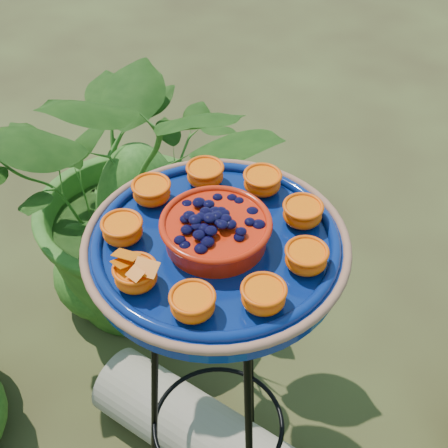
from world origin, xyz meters
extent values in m
torus|color=black|center=(0.14, 0.12, 0.86)|extent=(0.28, 0.28, 0.02)
torus|color=black|center=(0.14, 0.12, 0.30)|extent=(0.35, 0.35, 0.01)
cylinder|color=black|center=(0.12, 0.26, 0.43)|extent=(0.03, 0.09, 0.86)
cylinder|color=black|center=(0.02, 0.03, 0.43)|extent=(0.08, 0.06, 0.86)
cylinder|color=black|center=(0.27, 0.06, 0.43)|extent=(0.08, 0.05, 0.86)
cylinder|color=navy|center=(0.14, 0.12, 0.89)|extent=(0.49, 0.49, 0.04)
torus|color=#9B6346|center=(0.14, 0.12, 0.91)|extent=(0.46, 0.46, 0.02)
torus|color=navy|center=(0.14, 0.12, 0.91)|extent=(0.42, 0.42, 0.02)
cylinder|color=red|center=(0.14, 0.12, 0.93)|extent=(0.19, 0.19, 0.04)
torus|color=red|center=(0.14, 0.12, 0.95)|extent=(0.19, 0.19, 0.01)
ellipsoid|color=black|center=(0.14, 0.12, 0.96)|extent=(0.15, 0.15, 0.03)
ellipsoid|color=#FD5002|center=(0.29, 0.17, 0.93)|extent=(0.07, 0.07, 0.03)
cylinder|color=orange|center=(0.29, 0.17, 0.95)|extent=(0.06, 0.06, 0.01)
ellipsoid|color=#FD5002|center=(0.22, 0.25, 0.93)|extent=(0.07, 0.07, 0.03)
cylinder|color=orange|center=(0.22, 0.25, 0.95)|extent=(0.06, 0.06, 0.01)
ellipsoid|color=#FD5002|center=(0.12, 0.27, 0.93)|extent=(0.07, 0.07, 0.03)
cylinder|color=orange|center=(0.12, 0.27, 0.95)|extent=(0.06, 0.06, 0.01)
ellipsoid|color=#FD5002|center=(0.02, 0.22, 0.93)|extent=(0.07, 0.07, 0.03)
cylinder|color=orange|center=(0.02, 0.22, 0.95)|extent=(0.06, 0.06, 0.01)
ellipsoid|color=#FD5002|center=(-0.02, 0.12, 0.93)|extent=(0.07, 0.07, 0.03)
cylinder|color=orange|center=(-0.02, 0.12, 0.95)|extent=(0.06, 0.06, 0.01)
ellipsoid|color=#FD5002|center=(0.01, 0.02, 0.93)|extent=(0.07, 0.07, 0.03)
cylinder|color=orange|center=(0.01, 0.02, 0.95)|extent=(0.06, 0.06, 0.01)
ellipsoid|color=#FD5002|center=(0.10, -0.04, 0.93)|extent=(0.07, 0.07, 0.03)
cylinder|color=orange|center=(0.10, -0.04, 0.95)|extent=(0.06, 0.06, 0.01)
ellipsoid|color=#FD5002|center=(0.21, -0.02, 0.93)|extent=(0.07, 0.07, 0.03)
cylinder|color=orange|center=(0.21, -0.02, 0.95)|extent=(0.06, 0.06, 0.01)
ellipsoid|color=#FD5002|center=(0.28, 0.06, 0.93)|extent=(0.07, 0.07, 0.03)
cylinder|color=orange|center=(0.28, 0.06, 0.95)|extent=(0.06, 0.06, 0.01)
cylinder|color=black|center=(0.10, -0.04, 0.96)|extent=(0.02, 0.03, 0.00)
cube|color=#E15304|center=(0.08, -0.03, 0.96)|extent=(0.05, 0.04, 0.01)
cube|color=#E15304|center=(0.12, -0.03, 0.96)|extent=(0.05, 0.04, 0.01)
cylinder|color=gray|center=(0.03, 0.15, 0.10)|extent=(0.60, 0.25, 0.19)
imported|color=#224D14|center=(-0.48, 0.48, 0.48)|extent=(1.13, 1.09, 0.96)
camera|label=1|loc=(0.63, -0.45, 1.66)|focal=50.00mm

